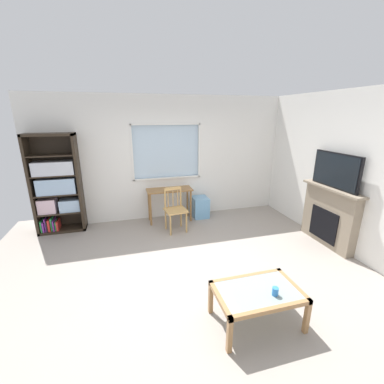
% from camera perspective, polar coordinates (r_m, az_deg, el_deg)
% --- Properties ---
extents(ground, '(6.52, 5.80, 0.02)m').
position_cam_1_polar(ground, '(4.06, -0.19, -17.86)').
color(ground, '#9E9389').
extents(wall_back_with_window, '(5.52, 0.15, 2.72)m').
position_cam_1_polar(wall_back_with_window, '(5.76, -6.59, 7.30)').
color(wall_back_with_window, white).
rests_on(wall_back_with_window, ground).
extents(wall_right, '(0.12, 5.00, 2.72)m').
position_cam_1_polar(wall_right, '(4.98, 32.99, 3.29)').
color(wall_right, white).
rests_on(wall_right, ground).
extents(bookshelf, '(0.90, 0.38, 1.98)m').
position_cam_1_polar(bookshelf, '(5.69, -28.24, 1.14)').
color(bookshelf, '#2D2319').
rests_on(bookshelf, ground).
extents(desk_under_window, '(0.99, 0.40, 0.75)m').
position_cam_1_polar(desk_under_window, '(5.60, -5.09, -0.64)').
color(desk_under_window, olive).
rests_on(desk_under_window, ground).
extents(wooden_chair, '(0.47, 0.45, 0.90)m').
position_cam_1_polar(wooden_chair, '(5.18, -3.83, -3.86)').
color(wooden_chair, tan).
rests_on(wooden_chair, ground).
extents(plastic_drawer_unit, '(0.35, 0.40, 0.47)m').
position_cam_1_polar(plastic_drawer_unit, '(5.94, 1.85, -3.40)').
color(plastic_drawer_unit, '#72ADDB').
rests_on(plastic_drawer_unit, ground).
extents(fireplace, '(0.26, 1.22, 1.09)m').
position_cam_1_polar(fireplace, '(5.25, 28.48, -4.76)').
color(fireplace, gray).
rests_on(fireplace, ground).
extents(tv, '(0.06, 0.97, 0.61)m').
position_cam_1_polar(tv, '(5.01, 29.69, 4.23)').
color(tv, black).
rests_on(tv, fireplace).
extents(coffee_table, '(0.96, 0.61, 0.44)m').
position_cam_1_polar(coffee_table, '(3.16, 14.55, -21.52)').
color(coffee_table, '#8C9E99').
rests_on(coffee_table, ground).
extents(sippy_cup, '(0.07, 0.07, 0.09)m').
position_cam_1_polar(sippy_cup, '(3.08, 18.26, -20.50)').
color(sippy_cup, '#337FD6').
rests_on(sippy_cup, coffee_table).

